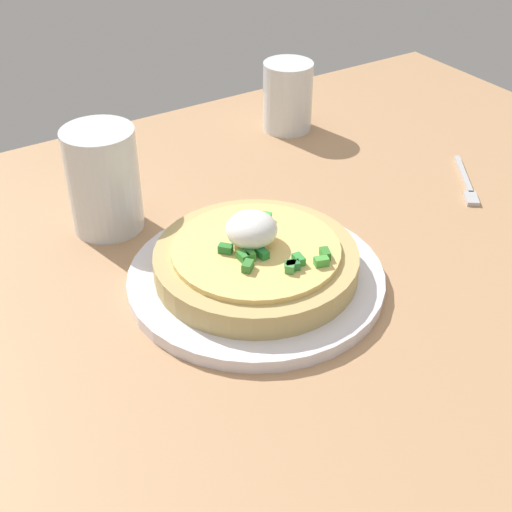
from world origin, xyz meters
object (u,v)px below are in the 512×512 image
Objects in this scene: pizza at (256,259)px; cup_near at (104,185)px; cup_far at (288,99)px; plate at (256,278)px; fork at (466,184)px.

pizza is 19.18cm from cup_near.
cup_near is 1.23× the size of cup_far.
cup_near is at bearing 114.58° from plate.
plate is 2.39× the size of fork.
plate is at bearing -49.37° from fork.
plate is 19.59cm from cup_near.
pizza is 31.72cm from fork.
pizza is at bearing -49.42° from fork.
cup_far is 0.89× the size of fork.
cup_near is 42.24cm from fork.
plate is at bearing -93.07° from pizza.
cup_near is (-7.94, 17.36, 4.41)cm from plate.
pizza is at bearing 86.93° from plate.
plate is 2.30cm from pizza.
plate is 1.27× the size of pizza.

